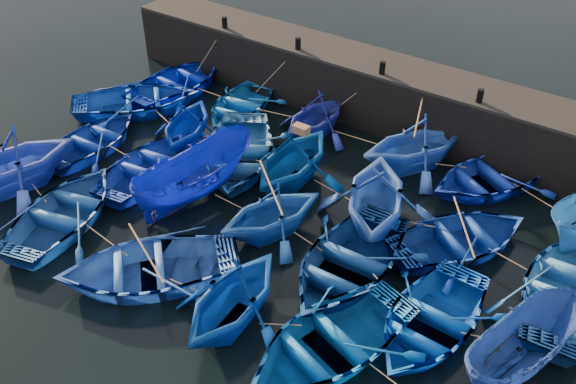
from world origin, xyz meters
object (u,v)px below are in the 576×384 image
Objects in this scene: boat_13 at (93,140)px; wooden_crate at (301,129)px; boat_20 at (11,160)px; boat_0 at (179,82)px; boat_8 at (237,152)px.

boat_13 is 7.98× the size of wooden_crate.
boat_20 is at bearing 82.57° from boat_13.
boat_0 reaches higher than boat_13.
boat_13 is at bearing 101.19° from boat_20.
wooden_crate is (8.67, -2.88, 1.91)m from boat_0.
wooden_crate is at bearing -164.49° from boat_13.
wooden_crate is at bearing 165.74° from boat_0.
boat_0 is 6.66m from boat_8.
boat_8 is 1.26× the size of boat_13.
boat_0 is at bearing 120.85° from boat_8.
boat_8 is 1.21× the size of boat_20.
wooden_crate reaches higher than boat_8.
boat_20 is (-5.60, -5.79, 0.64)m from boat_8.
boat_0 is 5.57m from boat_13.
boat_8 is 3.35m from wooden_crate.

